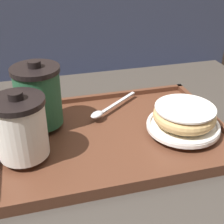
% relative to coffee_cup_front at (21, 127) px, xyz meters
% --- Properties ---
extents(booth_bench, '(1.34, 0.44, 1.00)m').
position_rel_coffee_cup_front_xyz_m(booth_bench, '(0.43, 0.89, -0.52)').
color(booth_bench, '#33384C').
rests_on(booth_bench, ground_plane).
extents(cafe_table, '(0.88, 0.77, 0.75)m').
position_rel_coffee_cup_front_xyz_m(cafe_table, '(0.22, 0.03, -0.26)').
color(cafe_table, '#38332D').
rests_on(cafe_table, ground_plane).
extents(serving_tray, '(0.48, 0.34, 0.02)m').
position_rel_coffee_cup_front_xyz_m(serving_tray, '(0.18, 0.04, -0.07)').
color(serving_tray, '#512D1E').
rests_on(serving_tray, cafe_table).
extents(coffee_cup_front, '(0.10, 0.10, 0.13)m').
position_rel_coffee_cup_front_xyz_m(coffee_cup_front, '(0.00, 0.00, 0.00)').
color(coffee_cup_front, white).
rests_on(coffee_cup_front, serving_tray).
extents(coffee_cup_rear, '(0.10, 0.10, 0.14)m').
position_rel_coffee_cup_front_xyz_m(coffee_cup_rear, '(0.04, 0.11, 0.01)').
color(coffee_cup_rear, '#235638').
rests_on(coffee_cup_rear, serving_tray).
extents(plate_with_chocolate_donut, '(0.15, 0.15, 0.01)m').
position_rel_coffee_cup_front_xyz_m(plate_with_chocolate_donut, '(0.33, 0.00, -0.05)').
color(plate_with_chocolate_donut, white).
rests_on(plate_with_chocolate_donut, serving_tray).
extents(donut_chocolate_glazed, '(0.13, 0.13, 0.04)m').
position_rel_coffee_cup_front_xyz_m(donut_chocolate_glazed, '(0.33, 0.00, -0.03)').
color(donut_chocolate_glazed, '#DBB270').
rests_on(donut_chocolate_glazed, plate_with_chocolate_donut).
extents(spoon, '(0.14, 0.11, 0.01)m').
position_rel_coffee_cup_front_xyz_m(spoon, '(0.18, 0.11, -0.05)').
color(spoon, silver).
rests_on(spoon, serving_tray).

